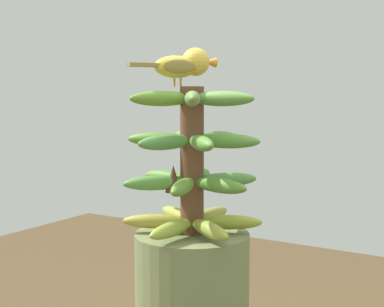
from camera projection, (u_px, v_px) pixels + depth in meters
name	position (u px, v px, depth m)	size (l,w,h in m)	color
banana_bunch	(192.00, 161.00, 1.21)	(0.31, 0.31, 0.33)	brown
perched_bird	(185.00, 64.00, 1.22)	(0.20, 0.14, 0.09)	#C68933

